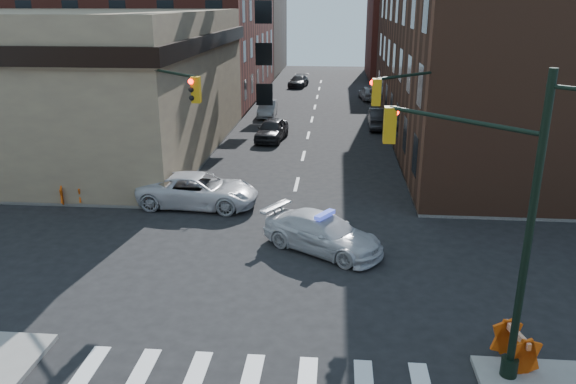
% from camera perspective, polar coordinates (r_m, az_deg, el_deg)
% --- Properties ---
extents(ground, '(140.00, 140.00, 0.00)m').
position_cam_1_polar(ground, '(21.59, -1.05, -7.41)').
color(ground, black).
rests_on(ground, ground).
extents(sidewalk_nw, '(34.00, 54.50, 0.15)m').
position_cam_1_polar(sidewalk_nw, '(58.51, -20.69, 8.28)').
color(sidewalk_nw, gray).
rests_on(sidewalk_nw, ground).
extents(sidewalk_ne, '(34.00, 54.50, 0.15)m').
position_cam_1_polar(sidewalk_ne, '(56.86, 26.73, 7.21)').
color(sidewalk_ne, gray).
rests_on(sidewalk_ne, ground).
extents(bank_building, '(22.00, 22.00, 9.00)m').
position_cam_1_polar(bank_building, '(40.85, -23.28, 10.21)').
color(bank_building, '#948260').
rests_on(bank_building, ground).
extents(commercial_row_ne, '(14.00, 34.00, 14.00)m').
position_cam_1_polar(commercial_row_ne, '(43.25, 20.27, 14.31)').
color(commercial_row_ne, '#502F20').
rests_on(commercial_row_ne, ground).
extents(filler_nw, '(20.00, 18.00, 16.00)m').
position_cam_1_polar(filler_nw, '(83.27, -7.92, 17.55)').
color(filler_nw, brown).
rests_on(filler_nw, ground).
extents(filler_ne, '(16.00, 16.00, 12.00)m').
position_cam_1_polar(filler_ne, '(78.26, 14.29, 15.63)').
color(filler_ne, maroon).
rests_on(filler_ne, ground).
extents(signal_pole_se, '(5.40, 5.27, 8.00)m').
position_cam_1_polar(signal_pole_se, '(15.12, 19.88, -1.34)').
color(signal_pole_se, black).
rests_on(signal_pole_se, sidewalk_se).
extents(signal_pole_nw, '(3.58, 3.67, 8.00)m').
position_cam_1_polar(signal_pole_nw, '(26.36, -12.71, 6.97)').
color(signal_pole_nw, black).
rests_on(signal_pole_nw, sidewalk_nw).
extents(signal_pole_ne, '(3.67, 3.58, 8.00)m').
position_cam_1_polar(signal_pole_ne, '(25.44, 13.47, 6.49)').
color(signal_pole_ne, black).
rests_on(signal_pole_ne, sidewalk_ne).
extents(tree_ne_near, '(3.00, 3.00, 4.85)m').
position_cam_1_polar(tree_ne_near, '(45.99, 11.94, 10.83)').
color(tree_ne_near, black).
rests_on(tree_ne_near, sidewalk_ne).
extents(tree_ne_far, '(3.00, 3.00, 4.85)m').
position_cam_1_polar(tree_ne_far, '(53.88, 10.98, 12.00)').
color(tree_ne_far, black).
rests_on(tree_ne_far, sidewalk_ne).
extents(police_car, '(5.43, 4.47, 1.48)m').
position_cam_1_polar(police_car, '(22.55, 3.54, -4.19)').
color(police_car, silver).
rests_on(police_car, ground).
extents(pickup, '(5.97, 3.03, 1.62)m').
position_cam_1_polar(pickup, '(27.70, -9.07, 0.18)').
color(pickup, silver).
rests_on(pickup, ground).
extents(parked_car_wnear, '(2.35, 4.73, 1.55)m').
position_cam_1_polar(parked_car_wnear, '(40.75, -1.66, 6.36)').
color(parked_car_wnear, black).
rests_on(parked_car_wnear, ground).
extents(parked_car_wfar, '(1.58, 4.23, 1.38)m').
position_cam_1_polar(parked_car_wfar, '(49.37, -2.10, 8.44)').
color(parked_car_wfar, gray).
rests_on(parked_car_wfar, ground).
extents(parked_car_wdeep, '(2.45, 4.74, 1.32)m').
position_cam_1_polar(parked_car_wdeep, '(67.24, 1.07, 11.18)').
color(parked_car_wdeep, black).
rests_on(parked_car_wdeep, ground).
extents(parked_car_enear, '(1.74, 4.94, 1.63)m').
position_cam_1_polar(parked_car_enear, '(45.35, 9.31, 7.44)').
color(parked_car_enear, black).
rests_on(parked_car_enear, ground).
extents(parked_car_efar, '(2.24, 4.41, 1.44)m').
position_cam_1_polar(parked_car_efar, '(58.72, 8.22, 9.95)').
color(parked_car_efar, '#95979D').
rests_on(parked_car_efar, ground).
extents(pedestrian_a, '(0.71, 0.55, 1.74)m').
position_cam_1_polar(pedestrian_a, '(30.21, -17.96, 1.48)').
color(pedestrian_a, black).
rests_on(pedestrian_a, sidewalk_nw).
extents(pedestrian_b, '(1.09, 0.93, 1.96)m').
position_cam_1_polar(pedestrian_b, '(30.09, -18.18, 1.61)').
color(pedestrian_b, black).
rests_on(pedestrian_b, sidewalk_nw).
extents(pedestrian_c, '(1.08, 0.61, 1.73)m').
position_cam_1_polar(pedestrian_c, '(29.48, -20.50, 0.77)').
color(pedestrian_c, '#202431').
rests_on(pedestrian_c, sidewalk_nw).
extents(barrel_road, '(0.60, 0.60, 0.93)m').
position_cam_1_polar(barrel_road, '(23.33, 3.67, -4.12)').
color(barrel_road, '#EB380B').
rests_on(barrel_road, ground).
extents(barrel_bank, '(0.69, 0.69, 1.06)m').
position_cam_1_polar(barrel_bank, '(28.16, -10.75, -0.21)').
color(barrel_bank, '#C45109').
rests_on(barrel_bank, ground).
extents(barricade_se_a, '(0.93, 1.41, 0.97)m').
position_cam_1_polar(barricade_se_a, '(16.98, 22.09, -14.34)').
color(barricade_se_a, red).
rests_on(barricade_se_a, sidewalk_se).
extents(barricade_nw_a, '(1.19, 0.73, 0.84)m').
position_cam_1_polar(barricade_nw_a, '(27.88, -13.21, -0.49)').
color(barricade_nw_a, red).
rests_on(barricade_nw_a, sidewalk_nw).
extents(barricade_nw_b, '(1.26, 0.82, 0.87)m').
position_cam_1_polar(barricade_nw_b, '(29.46, -21.10, -0.20)').
color(barricade_nw_b, red).
rests_on(barricade_nw_b, sidewalk_nw).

